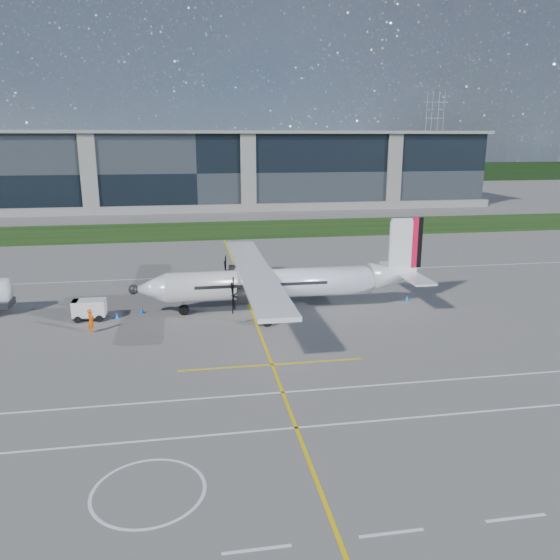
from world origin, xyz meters
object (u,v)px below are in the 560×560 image
object	(u,v)px
safety_cone_fwd	(117,315)
safety_cone_nose_stbd	(142,310)
baggage_tug	(89,310)
pylon_east	(433,136)
safety_cone_tail	(407,298)
safety_cone_stbdwing	(240,274)
turboprop_aircraft	(282,266)
ground_crew_person	(91,319)

from	to	relation	value
safety_cone_fwd	safety_cone_nose_stbd	bearing A→B (deg)	28.17
baggage_tug	safety_cone_fwd	xyz separation A→B (m)	(2.07, -0.02, -0.56)
pylon_east	baggage_tug	world-z (taller)	pylon_east
baggage_tug	safety_cone_tail	world-z (taller)	baggage_tug
pylon_east	baggage_tug	bearing A→B (deg)	-123.31
pylon_east	safety_cone_fwd	world-z (taller)	pylon_east
pylon_east	safety_cone_fwd	distance (m)	172.58
safety_cone_stbdwing	safety_cone_nose_stbd	world-z (taller)	same
pylon_east	turboprop_aircraft	xyz separation A→B (m)	(-79.44, -144.69, -11.19)
pylon_east	safety_cone_nose_stbd	size ratio (longest dim) A/B	60.00
turboprop_aircraft	safety_cone_fwd	size ratio (longest dim) A/B	50.77
safety_cone_nose_stbd	safety_cone_tail	xyz separation A→B (m)	(23.12, -0.32, 0.00)
ground_crew_person	safety_cone_tail	world-z (taller)	ground_crew_person
baggage_tug	ground_crew_person	bearing A→B (deg)	-78.70
safety_cone_stbdwing	pylon_east	bearing A→B (deg)	58.30
ground_crew_person	safety_cone_tail	distance (m)	26.76
ground_crew_person	safety_cone_fwd	distance (m)	3.59
pylon_east	turboprop_aircraft	size ratio (longest dim) A/B	1.18
safety_cone_tail	ground_crew_person	bearing A→B (deg)	-171.61
baggage_tug	ground_crew_person	world-z (taller)	ground_crew_person
safety_cone_stbdwing	safety_cone_fwd	distance (m)	16.58
ground_crew_person	safety_cone_fwd	xyz separation A→B (m)	(1.43, 3.20, -0.81)
pylon_east	safety_cone_nose_stbd	world-z (taller)	pylon_east
pylon_east	baggage_tug	distance (m)	173.64
pylon_east	safety_cone_stbdwing	xyz separation A→B (m)	(-81.77, -132.42, -14.75)
safety_cone_tail	pylon_east	bearing A→B (deg)	64.73
turboprop_aircraft	safety_cone_tail	bearing A→B (deg)	3.69
turboprop_aircraft	ground_crew_person	distance (m)	15.53
safety_cone_tail	baggage_tug	bearing A→B (deg)	-178.56
ground_crew_person	safety_cone_tail	xyz separation A→B (m)	(26.46, 3.90, -0.81)
turboprop_aircraft	safety_cone_stbdwing	bearing A→B (deg)	100.74
ground_crew_person	safety_cone_nose_stbd	bearing A→B (deg)	-22.20
ground_crew_person	pylon_east	bearing A→B (deg)	-16.40
ground_crew_person	safety_cone_stbdwing	world-z (taller)	ground_crew_person
turboprop_aircraft	safety_cone_fwd	world-z (taller)	turboprop_aircraft
baggage_tug	safety_cone_tail	distance (m)	27.12
safety_cone_nose_stbd	baggage_tug	bearing A→B (deg)	-165.92
safety_cone_fwd	safety_cone_tail	bearing A→B (deg)	1.61
baggage_tug	safety_cone_tail	bearing A→B (deg)	1.44
safety_cone_fwd	pylon_east	bearing A→B (deg)	57.27
turboprop_aircraft	safety_cone_fwd	xyz separation A→B (m)	(-13.52, 0.04, -3.56)
pylon_east	safety_cone_tail	distance (m)	159.86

